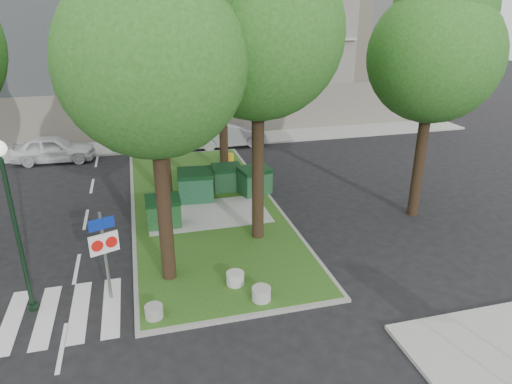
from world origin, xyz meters
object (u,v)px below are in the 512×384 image
object	(u,v)px
tree_street_right	(437,43)
bollard_mid	(235,278)
bollard_right	(261,294)
dumpster_d	(255,181)
litter_bin	(230,160)
tree_median_mid	(158,41)
traffic_sign_pole	(104,245)
tree_median_near_left	(154,44)
tree_median_far	(222,5)
car_silver	(229,135)
bollard_left	(154,311)
dumpster_b	(196,186)
street_lamp	(12,209)
dumpster_c	(227,178)
dumpster_a	(163,212)
car_white	(53,149)
tree_median_near_right	(260,15)

from	to	relation	value
tree_street_right	bollard_mid	size ratio (longest dim) A/B	17.88
bollard_right	dumpster_d	bearing A→B (deg)	76.53
dumpster_d	litter_bin	bearing A→B (deg)	77.88
tree_median_mid	traffic_sign_pole	size ratio (longest dim) A/B	3.49
tree_median_near_left	tree_median_far	world-z (taller)	tree_median_far
tree_median_far	bollard_mid	distance (m)	13.34
car_silver	traffic_sign_pole	bearing A→B (deg)	152.96
car_silver	dumpster_d	bearing A→B (deg)	173.79
dumpster_d	litter_bin	distance (m)	4.06
bollard_right	traffic_sign_pole	size ratio (longest dim) A/B	0.20
tree_street_right	litter_bin	size ratio (longest dim) A/B	13.42
tree_street_right	bollard_left	xyz separation A→B (m)	(-11.19, -4.56, -6.68)
traffic_sign_pole	tree_median_far	bearing A→B (deg)	39.89
dumpster_b	dumpster_d	bearing A→B (deg)	7.92
bollard_left	street_lamp	xyz separation A→B (m)	(-3.41, 1.46, 2.90)
dumpster_b	street_lamp	world-z (taller)	street_lamp
dumpster_d	tree_street_right	bearing A→B (deg)	-47.96
litter_bin	traffic_sign_pole	distance (m)	12.44
dumpster_c	street_lamp	bearing A→B (deg)	-132.80
car_silver	tree_median_near_left	bearing A→B (deg)	158.52
dumpster_a	dumpster_b	size ratio (longest dim) A/B	0.81
dumpster_b	dumpster_a	bearing A→B (deg)	-119.30
bollard_right	traffic_sign_pole	xyz separation A→B (m)	(-4.35, 1.42, 1.51)
tree_median_near_left	bollard_left	bearing A→B (deg)	-108.49
tree_median_mid	dumpster_a	bearing A→B (deg)	-99.57
tree_median_near_left	bollard_right	distance (m)	7.68
street_lamp	car_silver	world-z (taller)	street_lamp
tree_median_far	dumpster_c	xyz separation A→B (m)	(-0.46, -2.55, -7.60)
tree_median_far	street_lamp	bearing A→B (deg)	-127.68
traffic_sign_pole	tree_street_right	bearing A→B (deg)	-7.00
tree_median_far	tree_street_right	size ratio (longest dim) A/B	1.18
bollard_right	street_lamp	world-z (taller)	street_lamp
traffic_sign_pole	bollard_right	bearing A→B (deg)	-39.13
bollard_left	litter_bin	distance (m)	13.16
car_white	traffic_sign_pole	bearing A→B (deg)	-163.37
dumpster_c	tree_median_near_right	bearing A→B (deg)	-85.60
street_lamp	traffic_sign_pole	size ratio (longest dim) A/B	1.78
tree_median_far	traffic_sign_pole	distance (m)	13.26
tree_median_near_right	tree_median_far	bearing A→B (deg)	88.47
tree_street_right	dumpster_d	size ratio (longest dim) A/B	6.11
tree_median_near_right	car_white	distance (m)	16.62
street_lamp	tree_street_right	bearing A→B (deg)	11.99
tree_median_mid	bollard_mid	bearing A→B (deg)	-79.63
bollard_left	car_white	size ratio (longest dim) A/B	0.11
bollard_right	bollard_mid	distance (m)	1.16
tree_median_mid	dumpster_b	world-z (taller)	tree_median_mid
tree_median_far	dumpster_a	world-z (taller)	tree_median_far
dumpster_c	traffic_sign_pole	world-z (taller)	traffic_sign_pole
tree_median_near_right	bollard_right	world-z (taller)	tree_median_near_right
tree_median_mid	litter_bin	world-z (taller)	tree_median_mid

